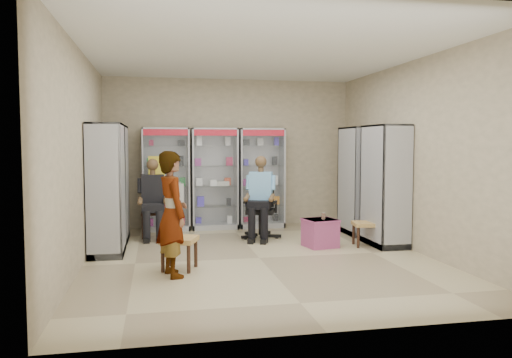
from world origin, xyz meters
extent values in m
plane|color=tan|center=(0.00, 0.00, 0.00)|extent=(6.00, 6.00, 0.00)
cube|color=#BDAC8C|center=(0.00, 3.00, 1.50)|extent=(5.00, 0.02, 3.00)
cube|color=#BDAC8C|center=(0.00, -3.00, 1.50)|extent=(5.00, 0.02, 3.00)
cube|color=#BDAC8C|center=(-2.50, 0.00, 1.50)|extent=(0.02, 6.00, 3.00)
cube|color=#BDAC8C|center=(2.50, 0.00, 1.50)|extent=(0.02, 6.00, 3.00)
cube|color=silver|center=(0.00, 0.00, 3.00)|extent=(5.00, 6.00, 0.02)
cube|color=silver|center=(-1.30, 2.73, 1.00)|extent=(0.90, 0.50, 2.00)
cube|color=silver|center=(-0.35, 2.73, 1.00)|extent=(0.90, 0.50, 2.00)
cube|color=#A7ABAF|center=(0.60, 2.73, 1.00)|extent=(0.90, 0.50, 2.00)
cube|color=#9E9FA5|center=(2.23, 1.60, 1.00)|extent=(0.90, 0.50, 2.00)
cube|color=#B9BDC1|center=(2.23, 0.50, 1.00)|extent=(0.90, 0.50, 2.00)
cube|color=#B2B3B9|center=(-2.23, 1.80, 1.00)|extent=(0.90, 0.50, 2.00)
cube|color=#A8ABAF|center=(-2.23, 0.70, 1.00)|extent=(0.90, 0.50, 2.00)
cube|color=#311B13|center=(-1.55, 2.00, 0.47)|extent=(0.42, 0.42, 0.94)
cube|color=black|center=(0.34, 1.54, 0.54)|extent=(0.76, 0.76, 1.09)
cube|color=#9D3E6C|center=(1.14, 0.59, 0.23)|extent=(0.56, 0.54, 0.46)
cylinder|color=#502006|center=(1.19, 0.58, 0.51)|extent=(0.07, 0.07, 0.11)
cube|color=#A08743|center=(1.90, 0.51, 0.20)|extent=(0.45, 0.45, 0.40)
cube|color=#A57945|center=(-1.19, -0.46, 0.22)|extent=(0.56, 0.56, 0.44)
imported|color=gray|center=(-1.29, -0.77, 0.80)|extent=(0.53, 0.67, 1.60)
camera|label=1|loc=(-1.48, -7.14, 1.68)|focal=35.00mm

